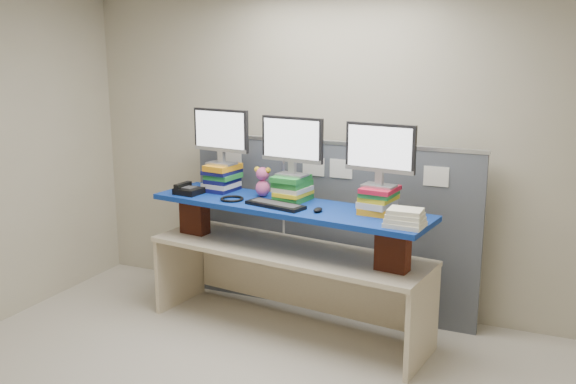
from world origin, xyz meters
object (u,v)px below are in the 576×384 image
at_px(desk_phone, 188,190).
at_px(keyboard, 275,205).
at_px(monitor_left, 221,133).
at_px(blue_board, 288,207).
at_px(monitor_right, 380,151).
at_px(monitor_center, 292,142).
at_px(desk, 288,265).

bearing_deg(desk_phone, keyboard, -0.84).
xyz_separation_m(monitor_left, keyboard, (0.66, -0.32, -0.49)).
distance_m(blue_board, monitor_left, 0.92).
bearing_deg(monitor_right, keyboard, -162.88).
xyz_separation_m(blue_board, monitor_right, (0.73, 0.02, 0.49)).
bearing_deg(monitor_right, monitor_center, -180.00).
relative_size(desk, monitor_right, 4.41).
distance_m(monitor_left, monitor_right, 1.47).
xyz_separation_m(blue_board, monitor_left, (-0.72, 0.21, 0.53)).
relative_size(monitor_left, desk_phone, 2.39).
height_order(monitor_left, monitor_center, monitor_left).
height_order(desk, monitor_left, monitor_left).
bearing_deg(monitor_right, monitor_left, 180.00).
height_order(blue_board, keyboard, keyboard).
xyz_separation_m(monitor_center, monitor_right, (0.75, -0.10, -0.01)).
xyz_separation_m(desk, monitor_center, (-0.02, 0.12, 0.99)).
height_order(monitor_left, desk_phone, monitor_left).
distance_m(desk, monitor_center, 1.00).
bearing_deg(monitor_right, desk, -170.71).
distance_m(desk, monitor_right, 1.23).
distance_m(monitor_right, keyboard, 0.93).
distance_m(monitor_center, desk_phone, 1.02).
distance_m(monitor_left, monitor_center, 0.71).
relative_size(monitor_center, desk_phone, 2.39).
relative_size(desk, monitor_left, 4.41).
bearing_deg(desk_phone, monitor_right, 7.02).
xyz_separation_m(keyboard, desk_phone, (-0.87, 0.10, 0.02)).
relative_size(desk, keyboard, 4.66).
xyz_separation_m(monitor_right, keyboard, (-0.79, -0.14, -0.46)).
xyz_separation_m(monitor_left, monitor_right, (1.46, -0.19, -0.03)).
xyz_separation_m(desk, keyboard, (-0.06, -0.11, 0.53)).
relative_size(desk, desk_phone, 10.56).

